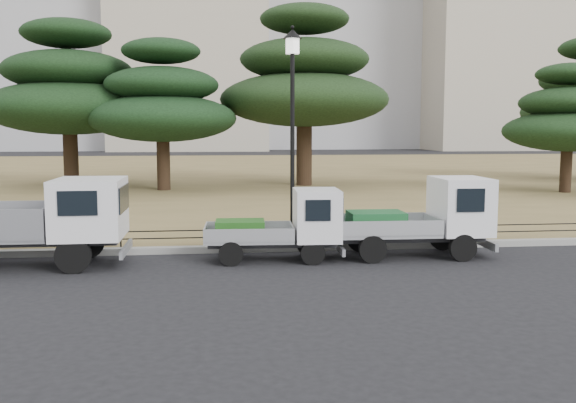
{
  "coord_description": "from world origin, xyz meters",
  "views": [
    {
      "loc": [
        -1.76,
        -12.95,
        2.99
      ],
      "look_at": [
        0.0,
        2.0,
        1.3
      ],
      "focal_mm": 40.0,
      "sensor_mm": 36.0,
      "label": 1
    }
  ],
  "objects": [
    {
      "name": "ground",
      "position": [
        0.0,
        0.0,
        0.0
      ],
      "size": [
        220.0,
        220.0,
        0.0
      ],
      "primitive_type": "plane",
      "color": "black"
    },
    {
      "name": "lawn",
      "position": [
        0.0,
        30.6,
        0.07
      ],
      "size": [
        120.0,
        56.0,
        0.15
      ],
      "primitive_type": "cube",
      "color": "olive",
      "rests_on": "ground"
    },
    {
      "name": "curb",
      "position": [
        0.0,
        2.6,
        0.08
      ],
      "size": [
        120.0,
        0.25,
        0.16
      ],
      "primitive_type": "cube",
      "color": "gray",
      "rests_on": "ground"
    },
    {
      "name": "truck_large",
      "position": [
        -5.64,
        1.43,
        1.07
      ],
      "size": [
        4.41,
        1.78,
        1.92
      ],
      "rotation": [
        0.0,
        0.0,
        0.0
      ],
      "color": "black",
      "rests_on": "ground"
    },
    {
      "name": "truck_kei_front",
      "position": [
        -0.15,
        1.51,
        0.81
      ],
      "size": [
        3.13,
        1.46,
        1.63
      ],
      "rotation": [
        0.0,
        0.0,
        -0.05
      ],
      "color": "black",
      "rests_on": "ground"
    },
    {
      "name": "truck_kei_rear",
      "position": [
        3.19,
        1.59,
        0.93
      ],
      "size": [
        3.59,
        1.61,
        1.86
      ],
      "rotation": [
        0.0,
        0.0,
        -0.02
      ],
      "color": "black",
      "rests_on": "ground"
    },
    {
      "name": "street_lamp",
      "position": [
        0.22,
        2.9,
        3.72
      ],
      "size": [
        0.47,
        0.47,
        5.28
      ],
      "color": "black",
      "rests_on": "lawn"
    },
    {
      "name": "pipe_fence",
      "position": [
        0.0,
        2.75,
        0.44
      ],
      "size": [
        38.0,
        0.04,
        0.4
      ],
      "color": "black",
      "rests_on": "lawn"
    },
    {
      "name": "pine_west_near",
      "position": [
        -8.71,
        19.73,
        4.85
      ],
      "size": [
        8.15,
        8.15,
        8.15
      ],
      "color": "black",
      "rests_on": "lawn"
    },
    {
      "name": "pine_center_left",
      "position": [
        -4.07,
        17.81,
        4.22
      ],
      "size": [
        6.93,
        6.93,
        7.05
      ],
      "color": "black",
      "rests_on": "lawn"
    },
    {
      "name": "pine_center_right",
      "position": [
        2.9,
        19.6,
        5.4
      ],
      "size": [
        8.54,
        8.54,
        9.06
      ],
      "color": "black",
      "rests_on": "lawn"
    },
    {
      "name": "pine_east_near",
      "position": [
        14.2,
        14.48,
        3.5
      ],
      "size": [
        5.75,
        5.75,
        5.81
      ],
      "color": "black",
      "rests_on": "lawn"
    }
  ]
}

